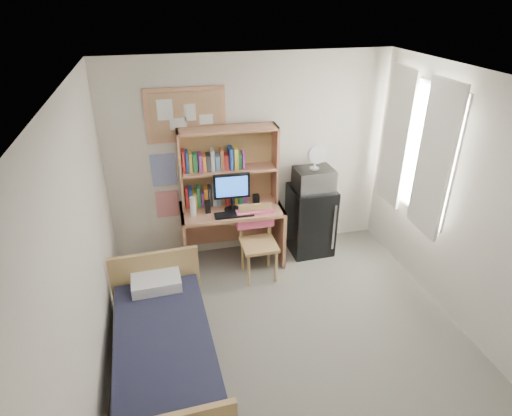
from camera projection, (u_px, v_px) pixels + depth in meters
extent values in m
cube|color=gray|center=(298.00, 355.00, 4.26)|extent=(3.60, 4.20, 0.02)
cube|color=silver|center=(315.00, 89.00, 3.06)|extent=(3.60, 4.20, 0.02)
cube|color=silver|center=(251.00, 158.00, 5.47)|extent=(3.60, 0.04, 2.60)
cube|color=silver|center=(83.00, 273.00, 3.28)|extent=(0.04, 4.20, 2.60)
cube|color=silver|center=(486.00, 220.00, 4.03)|extent=(0.04, 4.20, 2.60)
cube|color=white|center=(416.00, 148.00, 4.92)|extent=(0.10, 1.40, 1.70)
cube|color=white|center=(434.00, 161.00, 4.56)|extent=(0.04, 0.55, 1.70)
cube|color=white|center=(396.00, 138.00, 5.25)|extent=(0.04, 0.55, 1.70)
cube|color=tan|center=(186.00, 115.00, 5.01)|extent=(0.94, 0.03, 0.64)
cube|color=#263B99|center=(164.00, 170.00, 5.25)|extent=(0.30, 0.01, 0.42)
cube|color=red|center=(167.00, 204.00, 5.47)|extent=(0.28, 0.01, 0.36)
cube|color=tan|center=(232.00, 235.00, 5.52)|extent=(1.29, 0.68, 0.79)
cube|color=tan|center=(259.00, 244.00, 5.21)|extent=(0.47, 0.47, 0.93)
cube|color=black|center=(310.00, 220.00, 5.75)|extent=(0.56, 0.56, 0.93)
cube|color=black|center=(165.00, 357.00, 3.90)|extent=(0.95, 1.81, 0.49)
cube|color=tan|center=(229.00, 167.00, 5.24)|extent=(1.21, 0.34, 0.99)
cube|color=black|center=(232.00, 193.00, 5.18)|extent=(0.44, 0.05, 0.47)
cube|color=black|center=(234.00, 215.00, 5.16)|extent=(0.48, 0.17, 0.02)
cube|color=black|center=(208.00, 207.00, 5.20)|extent=(0.07, 0.07, 0.16)
cube|color=black|center=(256.00, 201.00, 5.30)|extent=(0.08, 0.08, 0.18)
cylinder|color=white|center=(193.00, 207.00, 5.11)|extent=(0.07, 0.07, 0.24)
cube|color=#FF6193|center=(255.00, 218.00, 5.26)|extent=(0.46, 0.15, 0.22)
cube|color=silver|center=(314.00, 179.00, 5.46)|extent=(0.49, 0.38, 0.28)
cylinder|color=white|center=(315.00, 157.00, 5.32)|extent=(0.25, 0.25, 0.31)
cube|color=white|center=(156.00, 282.00, 4.41)|extent=(0.51, 0.36, 0.12)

